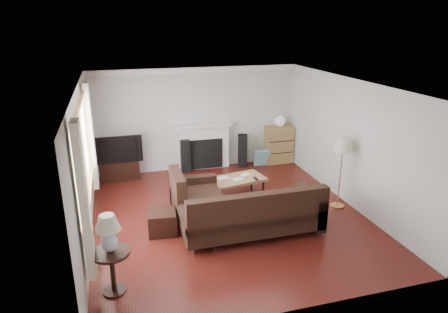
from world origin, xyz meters
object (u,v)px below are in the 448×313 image
object	(u,v)px
coffee_table	(237,188)
side_table	(113,272)
floor_lamp	(340,173)
bookshelf	(279,145)
sectional_sofa	(252,211)
tv_stand	(120,170)

from	to	relation	value
coffee_table	side_table	size ratio (longest dim) A/B	1.81
coffee_table	floor_lamp	xyz separation A→B (m)	(1.83, -0.94, 0.50)
coffee_table	floor_lamp	bearing A→B (deg)	-37.38
bookshelf	side_table	world-z (taller)	bookshelf
sectional_sofa	floor_lamp	bearing A→B (deg)	14.42
bookshelf	side_table	bearing A→B (deg)	-135.03
bookshelf	sectional_sofa	distance (m)	3.78
floor_lamp	side_table	size ratio (longest dim) A/B	2.27
tv_stand	side_table	bearing A→B (deg)	-93.23
side_table	bookshelf	bearing A→B (deg)	44.97
floor_lamp	side_table	world-z (taller)	floor_lamp
coffee_table	side_table	xyz separation A→B (m)	(-2.54, -2.45, 0.09)
sectional_sofa	side_table	distance (m)	2.56
floor_lamp	side_table	xyz separation A→B (m)	(-4.37, -1.52, -0.40)
coffee_table	tv_stand	bearing A→B (deg)	132.11
sectional_sofa	bookshelf	bearing A→B (deg)	59.62
sectional_sofa	coffee_table	xyz separation A→B (m)	(0.19, 1.46, -0.20)
sectional_sofa	floor_lamp	xyz separation A→B (m)	(2.02, 0.52, 0.30)
bookshelf	side_table	size ratio (longest dim) A/B	1.53
tv_stand	floor_lamp	bearing A→B (deg)	-33.31
tv_stand	sectional_sofa	xyz separation A→B (m)	(2.11, -3.23, 0.20)
bookshelf	side_table	distance (m)	6.03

